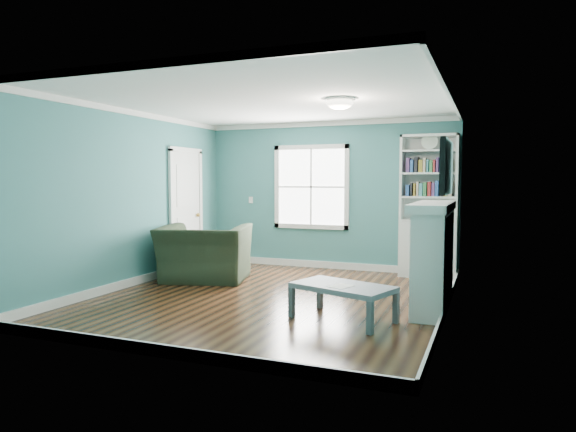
% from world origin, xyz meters
% --- Properties ---
extents(floor, '(5.00, 5.00, 0.00)m').
position_xyz_m(floor, '(0.00, 0.00, 0.00)').
color(floor, black).
rests_on(floor, ground).
extents(room_walls, '(5.00, 5.00, 5.00)m').
position_xyz_m(room_walls, '(0.00, 0.00, 1.58)').
color(room_walls, '#397B79').
rests_on(room_walls, ground).
extents(trim, '(4.50, 5.00, 2.60)m').
position_xyz_m(trim, '(0.00, 0.00, 1.24)').
color(trim, white).
rests_on(trim, ground).
extents(window, '(1.40, 0.06, 1.50)m').
position_xyz_m(window, '(-0.30, 2.49, 1.45)').
color(window, white).
rests_on(window, room_walls).
extents(bookshelf, '(0.90, 0.35, 2.31)m').
position_xyz_m(bookshelf, '(1.77, 2.30, 0.92)').
color(bookshelf, silver).
rests_on(bookshelf, ground).
extents(fireplace, '(0.44, 1.58, 1.30)m').
position_xyz_m(fireplace, '(2.08, 0.20, 0.64)').
color(fireplace, black).
rests_on(fireplace, ground).
extents(tv, '(0.06, 1.10, 0.65)m').
position_xyz_m(tv, '(2.20, 0.20, 1.72)').
color(tv, black).
rests_on(tv, fireplace).
extents(door, '(0.12, 0.98, 2.17)m').
position_xyz_m(door, '(-2.22, 1.40, 1.07)').
color(door, silver).
rests_on(door, ground).
extents(ceiling_fixture, '(0.38, 0.38, 0.15)m').
position_xyz_m(ceiling_fixture, '(0.90, 0.10, 2.55)').
color(ceiling_fixture, white).
rests_on(ceiling_fixture, room_walls).
extents(light_switch, '(0.08, 0.01, 0.12)m').
position_xyz_m(light_switch, '(-1.50, 2.48, 1.20)').
color(light_switch, white).
rests_on(light_switch, room_walls).
extents(recliner, '(1.50, 1.18, 1.16)m').
position_xyz_m(recliner, '(-1.45, 0.71, 0.58)').
color(recliner, black).
rests_on(recliner, ground).
extents(coffee_table, '(1.24, 0.92, 0.40)m').
position_xyz_m(coffee_table, '(1.18, -0.70, 0.35)').
color(coffee_table, '#454D53').
rests_on(coffee_table, ground).
extents(paper_sheet, '(0.28, 0.31, 0.00)m').
position_xyz_m(paper_sheet, '(1.19, -0.80, 0.40)').
color(paper_sheet, white).
rests_on(paper_sheet, coffee_table).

